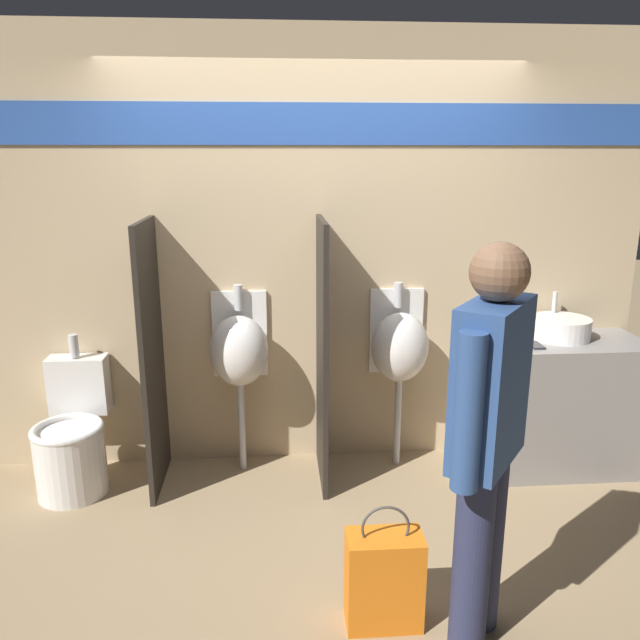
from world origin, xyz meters
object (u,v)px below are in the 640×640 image
cell_phone (536,345)px  person_in_vest (487,434)px  urinal_near_counter (239,351)px  shopping_bag (384,579)px  urinal_far (400,347)px  toilet (72,442)px  sink_basin (561,328)px

cell_phone → person_in_vest: 1.51m
cell_phone → person_in_vest: person_in_vest is taller
urinal_near_counter → shopping_bag: urinal_near_counter is taller
urinal_far → toilet: size_ratio=1.31×
cell_phone → person_in_vest: size_ratio=0.08×
sink_basin → person_in_vest: size_ratio=0.21×
urinal_far → person_in_vest: size_ratio=0.71×
cell_phone → urinal_near_counter: 1.80m
urinal_near_counter → cell_phone: bearing=-7.0°
person_in_vest → toilet: bearing=93.6°
sink_basin → urinal_near_counter: size_ratio=0.30×
person_in_vest → sink_basin: bearing=3.5°
sink_basin → cell_phone: (-0.22, -0.16, -0.06)m
toilet → person_in_vest: person_in_vest is taller
sink_basin → person_in_vest: (-0.97, -1.46, 0.01)m
sink_basin → cell_phone: sink_basin is taller
person_in_vest → shopping_bag: person_in_vest is taller
urinal_near_counter → person_in_vest: bearing=-55.7°
sink_basin → urinal_near_counter: (-2.01, 0.06, -0.12)m
cell_phone → urinal_far: size_ratio=0.12×
sink_basin → urinal_far: 1.02m
urinal_far → shopping_bag: (-0.34, -1.44, -0.58)m
toilet → shopping_bag: size_ratio=1.60×
toilet → person_in_vest: (2.04, -1.35, 0.62)m
toilet → person_in_vest: size_ratio=0.54×
cell_phone → shopping_bag: (-1.12, -1.22, -0.64)m
urinal_far → cell_phone: bearing=-15.6°
sink_basin → person_in_vest: 1.76m
urinal_near_counter → person_in_vest: person_in_vest is taller
cell_phone → sink_basin: bearing=34.9°
urinal_far → shopping_bag: urinal_far is taller
sink_basin → urinal_far: bearing=176.5°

